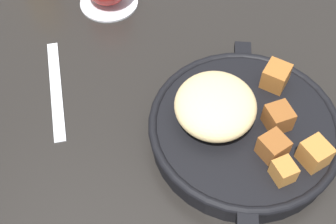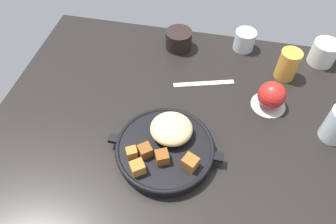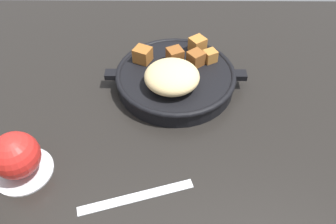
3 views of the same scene
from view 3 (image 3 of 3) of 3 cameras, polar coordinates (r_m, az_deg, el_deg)
ground_plane at (r=69.83cm, az=-2.40°, el=-0.37°), size 111.14×89.58×2.40cm
cast_iron_skillet at (r=72.09cm, az=1.21°, el=5.87°), size 29.65×25.30×8.34cm
saucer_plate at (r=64.21cm, az=-22.86°, el=-8.93°), size 10.00×10.00×0.60cm
red_apple at (r=61.04cm, az=-23.97°, el=-6.60°), size 7.89×7.89×7.89cm
butter_knife at (r=56.95cm, az=-5.27°, el=-13.86°), size 18.55×6.89×0.36cm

